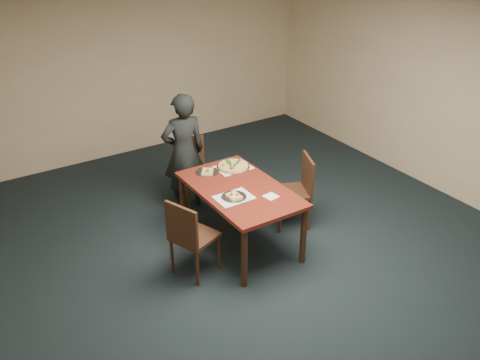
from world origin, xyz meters
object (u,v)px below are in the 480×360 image
chair_left (190,234)px  diner (184,152)px  pizza_pan (233,166)px  chair_right (298,187)px  slice_plate_near (234,196)px  chair_far (193,169)px  dining_table (240,195)px  slice_plate_far (207,172)px

chair_left → diner: (0.65, 1.36, 0.27)m
diner → pizza_pan: bearing=124.8°
chair_right → slice_plate_near: size_ratio=3.25×
chair_right → diner: bearing=-117.0°
chair_right → chair_left: bearing=-59.7°
chair_right → pizza_pan: chair_right is taller
pizza_pan → slice_plate_near: pizza_pan is taller
chair_far → chair_right: (0.85, -1.14, 0.00)m
diner → slice_plate_near: (-0.05, -1.29, -0.02)m
chair_far → chair_right: same height
dining_table → pizza_pan: bearing=66.5°
chair_left → pizza_pan: size_ratio=2.25×
diner → chair_left: bearing=72.5°
dining_table → chair_far: (0.00, 1.14, -0.14)m
dining_table → slice_plate_far: bearing=103.0°
chair_right → diner: diner is taller
dining_table → slice_plate_near: (-0.17, -0.15, 0.11)m
chair_left → diner: size_ratio=0.58×
pizza_pan → slice_plate_far: 0.34m
diner → chair_right: bearing=138.3°
chair_far → chair_right: bearing=-48.9°
dining_table → slice_plate_far: (-0.12, 0.53, 0.10)m
pizza_pan → slice_plate_near: bearing=-121.3°
chair_far → slice_plate_near: chair_far is taller
chair_far → slice_plate_far: (-0.12, -0.61, 0.25)m
diner → pizza_pan: (0.33, -0.66, -0.01)m
chair_right → diner: 1.52m
pizza_pan → diner: bearing=116.8°
chair_left → slice_plate_far: size_ratio=3.25×
slice_plate_far → chair_far: bearing=78.7°
slice_plate_near → chair_left: bearing=-173.7°
chair_far → diner: 0.29m
pizza_pan → chair_far: bearing=107.7°
diner → slice_plate_near: diner is taller
pizza_pan → dining_table: bearing=-113.5°
chair_left → chair_right: bearing=-103.2°
chair_far → chair_left: (-0.77, -1.36, 0.00)m
dining_table → slice_plate_far: slice_plate_far is taller
slice_plate_near → chair_right: bearing=8.2°
diner → dining_table: bearing=104.1°
slice_plate_far → slice_plate_near: bearing=-94.5°
chair_right → slice_plate_near: bearing=-59.0°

